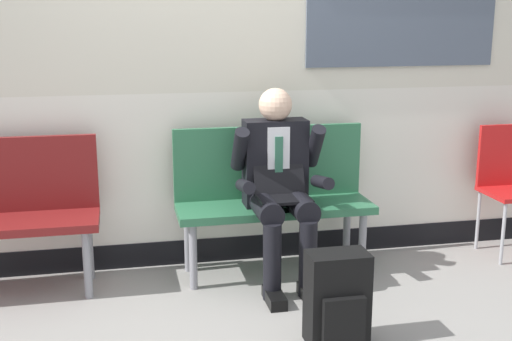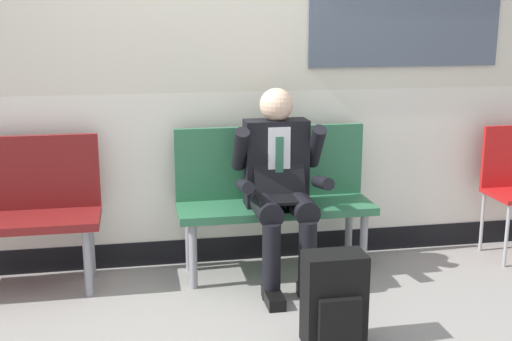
{
  "view_description": "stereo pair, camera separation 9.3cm",
  "coord_description": "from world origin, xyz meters",
  "px_view_note": "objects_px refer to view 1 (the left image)",
  "views": [
    {
      "loc": [
        -0.63,
        -3.59,
        1.66
      ],
      "look_at": [
        0.17,
        0.16,
        0.75
      ],
      "focal_mm": 45.99,
      "sensor_mm": 36.0,
      "label": 1
    },
    {
      "loc": [
        -0.53,
        -3.61,
        1.66
      ],
      "look_at": [
        0.17,
        0.16,
        0.75
      ],
      "focal_mm": 45.99,
      "sensor_mm": 36.0,
      "label": 2
    }
  ],
  "objects_px": {
    "folding_chair": "(508,178)",
    "backpack": "(337,300)",
    "person_seated": "(280,182)",
    "bench_with_person": "(272,190)",
    "bench_empty": "(7,206)"
  },
  "relations": [
    {
      "from": "person_seated",
      "to": "folding_chair",
      "type": "bearing_deg",
      "value": 6.29
    },
    {
      "from": "folding_chair",
      "to": "backpack",
      "type": "bearing_deg",
      "value": -146.72
    },
    {
      "from": "person_seated",
      "to": "folding_chair",
      "type": "relative_size",
      "value": 1.34
    },
    {
      "from": "person_seated",
      "to": "backpack",
      "type": "distance_m",
      "value": 0.97
    },
    {
      "from": "bench_with_person",
      "to": "backpack",
      "type": "bearing_deg",
      "value": -85.08
    },
    {
      "from": "bench_empty",
      "to": "folding_chair",
      "type": "xyz_separation_m",
      "value": [
        3.36,
        -0.01,
        0.01
      ]
    },
    {
      "from": "person_seated",
      "to": "backpack",
      "type": "bearing_deg",
      "value": -83.93
    },
    {
      "from": "bench_with_person",
      "to": "backpack",
      "type": "xyz_separation_m",
      "value": [
        0.09,
        -1.08,
        -0.31
      ]
    },
    {
      "from": "bench_with_person",
      "to": "folding_chair",
      "type": "xyz_separation_m",
      "value": [
        1.71,
        -0.02,
        -0.0
      ]
    },
    {
      "from": "bench_with_person",
      "to": "backpack",
      "type": "relative_size",
      "value": 2.57
    },
    {
      "from": "bench_empty",
      "to": "person_seated",
      "type": "height_order",
      "value": "person_seated"
    },
    {
      "from": "bench_empty",
      "to": "person_seated",
      "type": "bearing_deg",
      "value": -6.99
    },
    {
      "from": "bench_empty",
      "to": "backpack",
      "type": "height_order",
      "value": "bench_empty"
    },
    {
      "from": "folding_chair",
      "to": "bench_with_person",
      "type": "bearing_deg",
      "value": 179.46
    },
    {
      "from": "bench_empty",
      "to": "bench_with_person",
      "type": "bearing_deg",
      "value": 0.07
    }
  ]
}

